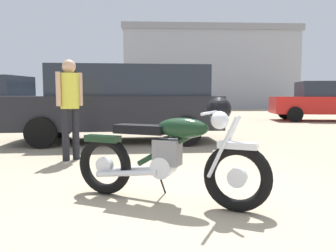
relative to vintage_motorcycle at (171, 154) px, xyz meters
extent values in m
plane|color=gray|center=(0.30, 0.10, -0.49)|extent=(80.00, 80.00, 0.00)
torus|color=black|center=(0.62, -0.25, -0.17)|extent=(0.64, 0.32, 0.64)
cylinder|color=silver|center=(0.62, -0.25, -0.17)|extent=(0.20, 0.14, 0.18)
torus|color=black|center=(-0.74, 0.24, -0.17)|extent=(0.64, 0.32, 0.64)
cylinder|color=silver|center=(-0.74, 0.24, -0.17)|extent=(0.20, 0.14, 0.18)
cube|color=silver|center=(0.62, -0.25, 0.13)|extent=(0.38, 0.25, 0.06)
cube|color=black|center=(-0.75, 0.25, 0.12)|extent=(0.42, 0.26, 0.07)
cylinder|color=silver|center=(0.52, -0.14, 0.11)|extent=(0.28, 0.13, 0.58)
cylinder|color=silver|center=(0.47, -0.28, 0.11)|extent=(0.28, 0.13, 0.58)
sphere|color=silver|center=(0.45, -0.19, 0.35)|extent=(0.17, 0.17, 0.17)
cylinder|color=silver|center=(0.38, -0.17, 0.42)|extent=(0.24, 0.59, 0.03)
sphere|color=black|center=(0.48, 0.11, 0.44)|extent=(0.25, 0.25, 0.25)
cylinder|color=black|center=(0.00, -0.03, 0.09)|extent=(0.73, 0.31, 0.47)
ellipsoid|color=black|center=(0.11, -0.07, 0.27)|extent=(0.56, 0.39, 0.20)
cube|color=black|center=(-0.32, 0.09, 0.24)|extent=(0.58, 0.37, 0.09)
cube|color=slate|center=(-0.04, -0.01, 0.02)|extent=(0.31, 0.26, 0.26)
cylinder|color=silver|center=(-0.08, 0.00, -0.13)|extent=(0.28, 0.26, 0.22)
cylinder|color=silver|center=(-0.40, 0.23, -0.21)|extent=(0.68, 0.30, 0.14)
cylinder|color=silver|center=(-0.47, 0.04, -0.21)|extent=(0.68, 0.30, 0.14)
cylinder|color=black|center=(-0.11, 0.20, -0.33)|extent=(0.10, 0.23, 0.33)
cylinder|color=black|center=(-1.67, 2.19, -0.06)|extent=(0.12, 0.12, 0.86)
cylinder|color=black|center=(-1.80, 2.06, -0.06)|extent=(0.12, 0.12, 0.86)
cylinder|color=gold|center=(-1.74, 2.13, 0.66)|extent=(0.30, 0.30, 0.58)
cylinder|color=tan|center=(-1.60, 2.26, 0.69)|extent=(0.08, 0.08, 0.55)
cylinder|color=tan|center=(-1.88, 2.00, 0.69)|extent=(0.08, 0.08, 0.55)
sphere|color=tan|center=(-1.74, 2.13, 1.06)|extent=(0.22, 0.22, 0.22)
cylinder|color=black|center=(4.86, 12.15, -0.18)|extent=(0.63, 0.24, 0.62)
cylinder|color=black|center=(4.74, 10.43, -0.18)|extent=(0.63, 0.24, 0.62)
cube|color=red|center=(6.14, 11.19, 0.18)|extent=(4.31, 2.01, 0.72)
cube|color=#232833|center=(6.14, 11.19, 0.86)|extent=(2.11, 1.70, 0.64)
cylinder|color=black|center=(-2.76, 3.34, -0.17)|extent=(0.66, 0.30, 0.64)
cylinder|color=black|center=(-3.00, 5.08, -0.17)|extent=(0.66, 0.30, 0.64)
cylinder|color=black|center=(0.21, 3.75, -0.17)|extent=(0.66, 0.30, 0.64)
cylinder|color=black|center=(-0.03, 5.49, -0.17)|extent=(0.66, 0.30, 0.64)
cube|color=black|center=(-1.40, 4.41, 0.20)|extent=(4.90, 2.38, 0.74)
cube|color=#232833|center=(-1.10, 4.45, 0.91)|extent=(3.69, 2.06, 0.68)
cylinder|color=black|center=(-0.39, 13.98, -0.19)|extent=(0.62, 0.25, 0.60)
cylinder|color=black|center=(-0.55, 12.35, -0.19)|extent=(0.62, 0.25, 0.60)
cylinder|color=black|center=(-2.78, 14.22, -0.19)|extent=(0.62, 0.25, 0.60)
cylinder|color=black|center=(-2.94, 12.59, -0.19)|extent=(0.62, 0.25, 0.60)
cube|color=black|center=(-1.66, 13.29, 0.19)|extent=(4.04, 2.02, 0.76)
cube|color=#232833|center=(-1.91, 13.31, 0.93)|extent=(2.54, 1.75, 0.72)
cylinder|color=black|center=(-5.15, 8.74, -0.17)|extent=(0.66, 0.30, 0.64)
cylinder|color=black|center=(-5.39, 6.99, -0.17)|extent=(0.66, 0.30, 0.64)
cylinder|color=black|center=(-0.95, 10.07, -0.18)|extent=(0.64, 0.26, 0.62)
cylinder|color=black|center=(-1.13, 8.36, -0.18)|extent=(0.64, 0.26, 0.62)
cylinder|color=black|center=(-3.63, 10.36, -0.18)|extent=(0.64, 0.26, 0.62)
cylinder|color=black|center=(-3.81, 8.65, -0.18)|extent=(0.64, 0.26, 0.62)
cube|color=#23663D|center=(-2.38, 9.36, 0.18)|extent=(4.36, 2.15, 0.72)
cube|color=#232833|center=(-2.38, 9.36, 0.86)|extent=(2.15, 1.76, 0.64)
cylinder|color=black|center=(-5.07, 16.96, -0.18)|extent=(0.64, 0.27, 0.62)
cylinder|color=black|center=(-4.88, 15.26, -0.18)|extent=(0.64, 0.27, 0.62)
cylinder|color=black|center=(-7.75, 16.66, -0.18)|extent=(0.64, 0.27, 0.62)
cylinder|color=black|center=(-7.56, 14.95, -0.18)|extent=(0.64, 0.27, 0.62)
cube|color=#2D4784|center=(-6.31, 15.96, 0.18)|extent=(4.37, 2.19, 0.72)
cube|color=#232833|center=(-6.31, 15.96, 0.86)|extent=(2.16, 1.78, 0.64)
cube|color=#9EA0A8|center=(2.25, 28.32, 2.66)|extent=(15.11, 10.60, 6.31)
cube|color=gray|center=(2.25, 28.32, 6.07)|extent=(15.44, 10.93, 0.50)
camera|label=1|loc=(0.10, -3.29, 0.58)|focal=35.54mm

